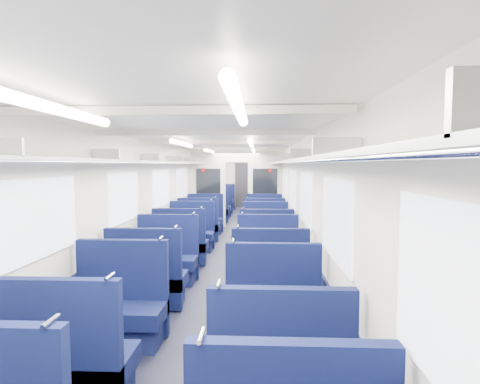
{
  "coord_description": "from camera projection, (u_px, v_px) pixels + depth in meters",
  "views": [
    {
      "loc": [
        0.67,
        -8.82,
        1.93
      ],
      "look_at": [
        0.14,
        2.61,
        1.13
      ],
      "focal_mm": 29.53,
      "sensor_mm": 36.0,
      "label": 1
    }
  ],
  "objects": [
    {
      "name": "seat_6",
      "position": [
        119.0,
        311.0,
        4.26
      ],
      "size": [
        1.01,
        0.56,
        1.13
      ],
      "color": "#0D1542",
      "rests_on": "floor"
    },
    {
      "name": "bulkhead",
      "position": [
        237.0,
        187.0,
        12.18
      ],
      "size": [
        2.8,
        0.1,
        2.35
      ],
      "color": "silver",
      "rests_on": "floor"
    },
    {
      "name": "wall_left",
      "position": [
        167.0,
        198.0,
        8.94
      ],
      "size": [
        0.02,
        18.0,
        2.35
      ],
      "primitive_type": "cube",
      "color": "beige",
      "rests_on": "floor"
    },
    {
      "name": "seat_25",
      "position": [
        262.0,
        205.0,
        15.34
      ],
      "size": [
        1.01,
        0.56,
        1.13
      ],
      "color": "#0D1542",
      "rests_on": "floor"
    },
    {
      "name": "seat_12",
      "position": [
        181.0,
        246.0,
        7.62
      ],
      "size": [
        1.01,
        0.56,
        1.13
      ],
      "color": "#0D1542",
      "rests_on": "floor"
    },
    {
      "name": "seat_27",
      "position": [
        262.0,
        202.0,
        16.39
      ],
      "size": [
        1.01,
        0.56,
        1.13
      ],
      "color": "#0D1542",
      "rests_on": "floor"
    },
    {
      "name": "seat_16",
      "position": [
        199.0,
        227.0,
        9.94
      ],
      "size": [
        1.01,
        0.56,
        1.13
      ],
      "color": "#0D1542",
      "rests_on": "floor"
    },
    {
      "name": "ceiling",
      "position": [
        228.0,
        145.0,
        8.79
      ],
      "size": [
        2.8,
        18.0,
        0.01
      ],
      "primitive_type": "cube",
      "color": "white",
      "rests_on": "wall_left"
    },
    {
      "name": "luggage_rack_right",
      "position": [
        283.0,
        162.0,
        8.76
      ],
      "size": [
        0.36,
        17.4,
        0.18
      ],
      "color": "#B2B5BA",
      "rests_on": "wall_right"
    },
    {
      "name": "ceiling_fittings",
      "position": [
        228.0,
        148.0,
        8.54
      ],
      "size": [
        2.7,
        16.06,
        0.11
      ],
      "color": "silver",
      "rests_on": "ceiling"
    },
    {
      "name": "seat_10",
      "position": [
        167.0,
        261.0,
        6.46
      ],
      "size": [
        1.01,
        0.56,
        1.13
      ],
      "color": "#0D1542",
      "rests_on": "floor"
    },
    {
      "name": "seat_11",
      "position": [
        268.0,
        261.0,
        6.46
      ],
      "size": [
        1.01,
        0.56,
        1.13
      ],
      "color": "#0D1542",
      "rests_on": "floor"
    },
    {
      "name": "seat_14",
      "position": [
        191.0,
        235.0,
        8.82
      ],
      "size": [
        1.01,
        0.56,
        1.13
      ],
      "color": "#0D1542",
      "rests_on": "floor"
    },
    {
      "name": "windows",
      "position": [
        227.0,
        188.0,
        8.4
      ],
      "size": [
        2.78,
        15.6,
        0.75
      ],
      "color": "white",
      "rests_on": "wall_left"
    },
    {
      "name": "seat_17",
      "position": [
        265.0,
        227.0,
        9.88
      ],
      "size": [
        1.01,
        0.56,
        1.13
      ],
      "color": "#0D1542",
      "rests_on": "floor"
    },
    {
      "name": "wall_far",
      "position": [
        244.0,
        181.0,
        17.84
      ],
      "size": [
        2.8,
        0.02,
        2.35
      ],
      "primitive_type": "cube",
      "color": "beige",
      "rests_on": "floor"
    },
    {
      "name": "seat_7",
      "position": [
        273.0,
        318.0,
        4.07
      ],
      "size": [
        1.01,
        0.56,
        1.13
      ],
      "color": "#0D1542",
      "rests_on": "floor"
    },
    {
      "name": "seat_23",
      "position": [
        263.0,
        208.0,
        14.19
      ],
      "size": [
        1.01,
        0.56,
        1.13
      ],
      "color": "#0D1542",
      "rests_on": "floor"
    },
    {
      "name": "seat_4",
      "position": [
        64.0,
        368.0,
        3.06
      ],
      "size": [
        1.01,
        0.56,
        1.13
      ],
      "color": "#0D1542",
      "rests_on": "floor"
    },
    {
      "name": "seat_24",
      "position": [
        220.0,
        205.0,
        15.44
      ],
      "size": [
        1.01,
        0.56,
        1.13
      ],
      "color": "#0D1542",
      "rests_on": "floor"
    },
    {
      "name": "floor",
      "position": [
        229.0,
        249.0,
        8.96
      ],
      "size": [
        2.8,
        18.0,
        0.01
      ],
      "primitive_type": "cube",
      "color": "black",
      "rests_on": "ground"
    },
    {
      "name": "seat_21",
      "position": [
        263.0,
        213.0,
        12.91
      ],
      "size": [
        1.01,
        0.56,
        1.13
      ],
      "color": "#0D1542",
      "rests_on": "floor"
    },
    {
      "name": "seat_15",
      "position": [
        265.0,
        236.0,
        8.69
      ],
      "size": [
        1.01,
        0.56,
        1.13
      ],
      "color": "#0D1542",
      "rests_on": "floor"
    },
    {
      "name": "seat_19",
      "position": [
        264.0,
        221.0,
        11.01
      ],
      "size": [
        1.01,
        0.56,
        1.13
      ],
      "color": "#0D1542",
      "rests_on": "floor"
    },
    {
      "name": "seat_20",
      "position": [
        213.0,
        212.0,
        13.17
      ],
      "size": [
        1.01,
        0.56,
        1.13
      ],
      "color": "#0D1542",
      "rests_on": "floor"
    },
    {
      "name": "seat_5",
      "position": [
        280.0,
        384.0,
        2.84
      ],
      "size": [
        1.01,
        0.56,
        1.13
      ],
      "color": "#0D1542",
      "rests_on": "floor"
    },
    {
      "name": "seat_9",
      "position": [
        270.0,
        282.0,
        5.3
      ],
      "size": [
        1.01,
        0.56,
        1.13
      ],
      "color": "#0D1542",
      "rests_on": "floor"
    },
    {
      "name": "wall_right",
      "position": [
        291.0,
        198.0,
        8.81
      ],
      "size": [
        0.02,
        18.0,
        2.35
      ],
      "primitive_type": "cube",
      "color": "beige",
      "rests_on": "floor"
    },
    {
      "name": "luggage_rack_left",
      "position": [
        175.0,
        162.0,
        8.87
      ],
      "size": [
        0.36,
        17.4,
        0.18
      ],
      "color": "#B2B5BA",
      "rests_on": "wall_left"
    },
    {
      "name": "dado_left",
      "position": [
        168.0,
        234.0,
        9.0
      ],
      "size": [
        0.03,
        17.9,
        0.7
      ],
      "primitive_type": "cube",
      "color": "#101537",
      "rests_on": "floor"
    },
    {
      "name": "seat_18",
      "position": [
        205.0,
        221.0,
        11.04
      ],
      "size": [
        1.01,
        0.56,
        1.13
      ],
      "color": "#0D1542",
      "rests_on": "floor"
    },
    {
      "name": "seat_13",
      "position": [
        267.0,
        248.0,
        7.5
      ],
      "size": [
        1.01,
        0.56,
        1.13
      ],
      "color": "#0D1542",
      "rests_on": "floor"
    },
    {
      "name": "end_door",
      "position": [
        244.0,
        185.0,
        17.79
      ],
      "size": [
        0.75,
        0.06,
        2.0
      ],
      "primitive_type": "cube",
      "color": "black",
      "rests_on": "floor"
    },
    {
      "name": "seat_26",
      "position": [
        223.0,
        202.0,
        16.62
      ],
      "size": [
        1.01,
        0.56,
        1.13
      ],
      "color": "#0D1542",
      "rests_on": "floor"
    },
    {
      "name": "seat_22",
      "position": [
        217.0,
        208.0,
        14.26
      ],
      "size": [
        1.01,
        0.56,
        1.13
      ],
      "color": "#0D1542",
      "rests_on": "floor"
    },
    {
      "name": "seat_8",
      "position": [
        147.0,
        282.0,
        5.31
      ],
      "size": [
        1.01,
        0.56,
        1.13
      ],
      "color": "#0D1542",
      "rests_on": "floor"
    },
    {
      "name": "dado_right",
      "position": [
        290.0,
        235.0,
        8.87
      ],
      "size": [
        0.03,
        17.9,
        0.7
      ],
      "primitive_type": "cube",
      "color": "#101537",
      "rests_on": "floor"
    }
  ]
}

